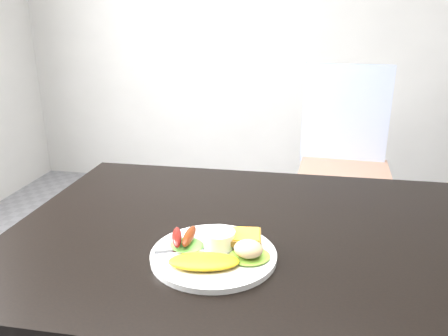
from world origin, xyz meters
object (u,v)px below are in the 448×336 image
dining_chair (344,175)px  person (390,141)px  plate (214,255)px  dining_table (272,239)px

dining_chair → person: bearing=-83.0°
person → plate: bearing=56.2°
dining_table → dining_chair: (0.28, 1.27, -0.28)m
dining_chair → plate: 1.49m
person → plate: size_ratio=6.70×
dining_table → dining_chair: dining_table is taller
dining_table → plate: bearing=-128.0°
dining_table → person: bearing=54.5°
person → plate: 0.73m
person → plate: (-0.43, -0.59, -0.10)m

